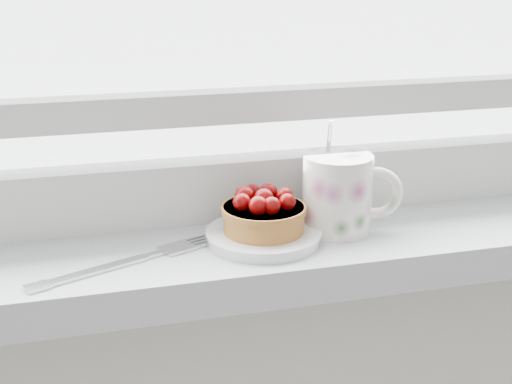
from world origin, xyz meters
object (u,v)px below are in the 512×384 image
object	(u,v)px
fork	(129,261)
floral_mug	(340,192)
raspberry_tart	(263,213)
saucer	(264,236)

from	to	relation	value
fork	floral_mug	bearing A→B (deg)	7.08
floral_mug	raspberry_tart	bearing A→B (deg)	-174.12
raspberry_tart	fork	bearing A→B (deg)	-172.18
saucer	fork	world-z (taller)	saucer
saucer	raspberry_tart	world-z (taller)	raspberry_tart
floral_mug	fork	distance (m)	0.24
floral_mug	saucer	bearing A→B (deg)	-173.93
raspberry_tart	floral_mug	size ratio (longest dim) A/B	0.73
saucer	floral_mug	distance (m)	0.10
floral_mug	fork	world-z (taller)	floral_mug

